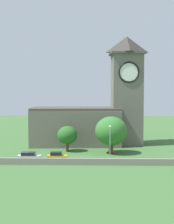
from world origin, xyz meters
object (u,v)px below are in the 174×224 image
at_px(car_silver, 29,156).
at_px(tree_riverside_west, 111,131).
at_px(streetlamp_west_mid, 110,137).
at_px(tree_riverside_east, 67,135).
at_px(car_yellow, 57,156).
at_px(church, 95,112).

xyz_separation_m(car_silver, tree_riverside_west, (16.92, 8.61, 4.18)).
bearing_deg(streetlamp_west_mid, car_silver, -176.29).
bearing_deg(tree_riverside_east, tree_riverside_west, -12.83).
bearing_deg(car_yellow, church, 69.66).
bearing_deg(car_silver, tree_riverside_east, 57.93).
height_order(streetlamp_west_mid, tree_riverside_west, tree_riverside_west).
distance_m(car_silver, tree_riverside_west, 19.44).
distance_m(tree_riverside_east, tree_riverside_west, 10.42).
height_order(car_silver, streetlamp_west_mid, streetlamp_west_mid).
bearing_deg(church, car_silver, -122.28).
distance_m(car_yellow, tree_riverside_west, 14.66).
relative_size(car_silver, tree_riverside_west, 0.57).
height_order(church, tree_riverside_west, church).
xyz_separation_m(car_yellow, streetlamp_west_mid, (10.78, 0.80, 3.87)).
relative_size(church, tree_riverside_east, 5.01).
xyz_separation_m(church, streetlamp_west_mid, (3.04, -20.07, -3.78)).
relative_size(car_yellow, streetlamp_west_mid, 0.57).
distance_m(car_silver, tree_riverside_east, 13.20).
height_order(church, streetlamp_west_mid, church).
bearing_deg(car_silver, church, 57.72).
xyz_separation_m(car_yellow, tree_riverside_east, (1.22, 10.64, 2.90)).
xyz_separation_m(tree_riverside_east, tree_riverside_west, (10.09, -2.30, 1.29)).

